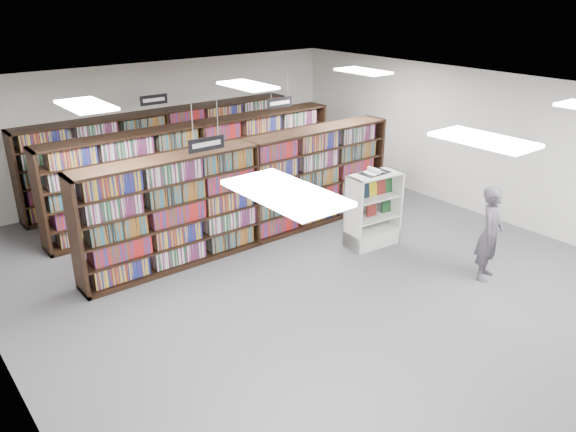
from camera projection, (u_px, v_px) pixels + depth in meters
floor at (315, 278)px, 10.07m from camera, size 12.00×12.00×0.00m
ceiling at (319, 99)px, 8.85m from camera, size 10.00×12.00×0.10m
wall_back at (158, 128)px, 13.83m from camera, size 10.00×0.10×3.20m
wall_right at (489, 146)px, 12.31m from camera, size 0.10×12.00×3.20m
bookshelf_row_near at (250, 193)px, 11.12m from camera, size 7.00×0.60×2.10m
bookshelf_row_mid at (200, 169)px, 12.58m from camera, size 7.00×0.60×2.10m
bookshelf_row_far at (165, 153)px, 13.82m from camera, size 7.00×0.60×2.10m
aisle_sign_left at (206, 143)px, 8.98m from camera, size 0.65×0.02×0.80m
aisle_sign_right at (280, 102)px, 12.14m from camera, size 0.65×0.02×0.80m
aisle_sign_center at (154, 99)px, 12.46m from camera, size 0.65×0.02×0.80m
troffer_front_left at (285, 193)px, 4.97m from camera, size 0.60×1.20×0.04m
troffer_front_center at (484, 140)px, 6.68m from camera, size 0.60×1.20×0.04m
troffer_back_left at (86, 105)px, 8.61m from camera, size 0.60×1.20×0.04m
troffer_back_center at (248, 85)px, 10.32m from camera, size 0.60×1.20×0.04m
troffer_back_right at (363, 71)px, 12.03m from camera, size 0.60×1.20×0.04m
endcap_display at (371, 221)px, 11.23m from camera, size 1.11×0.63×1.49m
open_book at (375, 172)px, 10.86m from camera, size 0.59×0.35×0.13m
shopper at (490, 233)px, 9.78m from camera, size 0.73×0.60×1.71m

